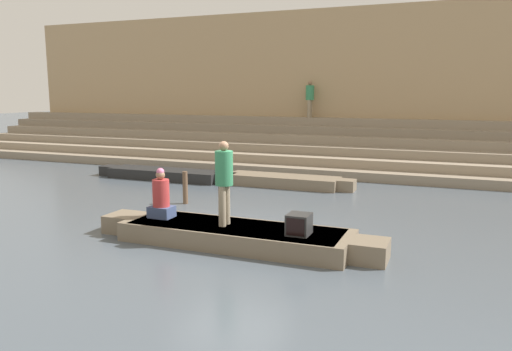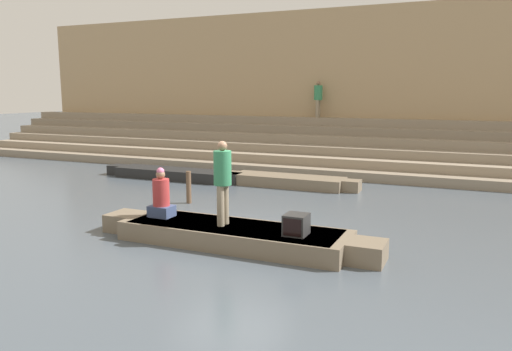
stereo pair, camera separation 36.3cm
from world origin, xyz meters
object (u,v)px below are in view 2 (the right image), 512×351
rowboat_main (233,234)px  mooring_post (189,187)px  person_standing (223,177)px  tv_set (296,225)px  person_rowing (161,197)px  moored_boat_distant (288,181)px  moored_boat_shore (172,173)px  person_on_steps (318,97)px

rowboat_main → mooring_post: bearing=133.9°
person_standing → tv_set: size_ratio=3.66×
person_rowing → moored_boat_distant: person_rowing is taller
moored_boat_shore → rowboat_main: bearing=-44.6°
moored_boat_distant → mooring_post: mooring_post is taller
moored_boat_distant → mooring_post: 4.05m
tv_set → moored_boat_shore: bearing=133.2°
person_standing → tv_set: 1.88m
tv_set → moored_boat_distant: size_ratio=0.10×
person_standing → mooring_post: 4.23m
mooring_post → person_on_steps: 9.97m
person_on_steps → rowboat_main: bearing=-165.4°
moored_boat_distant → person_rowing: bearing=-91.8°
rowboat_main → moored_boat_shore: 8.62m
mooring_post → person_on_steps: size_ratio=0.58×
mooring_post → person_standing: bearing=-48.4°
moored_boat_distant → person_on_steps: 6.61m
person_standing → moored_boat_distant: 6.92m
rowboat_main → person_rowing: 1.96m
moored_boat_shore → mooring_post: (2.79, -3.34, 0.27)m
rowboat_main → mooring_post: 4.28m
tv_set → person_standing: bearing=172.0°
rowboat_main → moored_boat_shore: (-5.76, 6.41, -0.02)m
person_rowing → moored_boat_distant: bearing=83.7°
moored_boat_shore → moored_boat_distant: same height
person_standing → person_on_steps: 12.89m
rowboat_main → person_standing: size_ratio=3.55×
moored_boat_distant → rowboat_main: bearing=-76.1°
person_rowing → mooring_post: size_ratio=1.19×
person_standing → moored_boat_distant: bearing=85.0°
person_rowing → person_standing: bearing=-3.6°
mooring_post → person_on_steps: bearing=84.2°
rowboat_main → person_on_steps: person_on_steps is taller
moored_boat_distant → person_on_steps: bearing=100.8°
person_rowing → moored_boat_distant: 6.72m
rowboat_main → person_on_steps: bearing=98.8°
rowboat_main → person_on_steps: (-2.00, 12.66, 2.78)m
rowboat_main → moored_boat_shore: bearing=131.7°
rowboat_main → person_standing: bearing=-177.3°
rowboat_main → person_rowing: (-1.85, 0.06, 0.64)m
rowboat_main → tv_set: (1.45, -0.11, 0.40)m
person_rowing → mooring_post: bearing=109.4°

